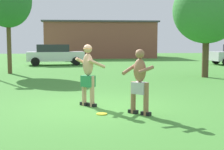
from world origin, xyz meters
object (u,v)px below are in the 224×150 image
frisbee (102,114)px  car_white_far_end (55,54)px  tree_left_field (207,11)px  player_with_cap (88,72)px  tree_right_field (8,1)px  player_in_gray (140,80)px

frisbee → car_white_far_end: size_ratio=0.06×
tree_left_field → player_with_cap: bearing=-131.5°
frisbee → car_white_far_end: car_white_far_end is taller
tree_right_field → player_with_cap: bearing=-67.3°
tree_left_field → tree_right_field: (-10.31, 2.98, 0.72)m
frisbee → tree_left_field: bearing=54.1°
player_in_gray → car_white_far_end: player_in_gray is taller
car_white_far_end → tree_left_field: bearing=-49.3°
tree_right_field → player_in_gray: bearing=-64.1°
player_in_gray → tree_left_field: bearing=59.1°
player_with_cap → car_white_far_end: player_with_cap is taller
car_white_far_end → tree_right_field: 7.62m
player_in_gray → tree_right_field: bearing=115.9°
player_in_gray → tree_right_field: (-5.41, 11.15, 3.20)m
player_in_gray → frisbee: 1.27m
player_with_cap → player_in_gray: player_with_cap is taller
frisbee → car_white_far_end: (-2.40, 17.63, 0.81)m
tree_right_field → car_white_far_end: bearing=72.5°
tree_right_field → frisbee: bearing=-68.0°
player_with_cap → frisbee: (0.31, -1.12, -0.96)m
player_with_cap → frisbee: 1.51m
player_in_gray → frisbee: size_ratio=5.93×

